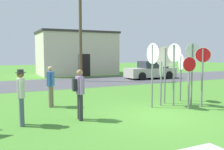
# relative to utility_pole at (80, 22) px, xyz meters

# --- Properties ---
(ground_plane) EXTENTS (80.00, 80.00, 0.00)m
(ground_plane) POSITION_rel_utility_pole_xyz_m (-0.83, -11.56, -4.62)
(ground_plane) COLOR #47842D
(street_asphalt) EXTENTS (60.00, 6.40, 0.01)m
(street_asphalt) POSITION_rel_utility_pole_xyz_m (-0.83, -0.61, -4.62)
(street_asphalt) COLOR #4C4C51
(street_asphalt) RESTS_ON ground
(building_background) EXTENTS (7.62, 5.00, 4.33)m
(building_background) POSITION_rel_utility_pole_xyz_m (1.54, 5.93, -2.45)
(building_background) COLOR beige
(building_background) RESTS_ON ground
(utility_pole) EXTENTS (1.80, 0.24, 8.87)m
(utility_pole) POSITION_rel_utility_pole_xyz_m (0.00, 0.00, 0.00)
(utility_pole) COLOR brown
(utility_pole) RESTS_ON ground
(parked_car_on_street) EXTENTS (4.36, 2.14, 1.51)m
(parked_car_on_street) POSITION_rel_utility_pole_xyz_m (6.14, -0.65, -3.93)
(parked_car_on_street) COLOR #B7B2A3
(parked_car_on_street) RESTS_ON ground
(stop_sign_rear_right) EXTENTS (0.65, 0.66, 2.53)m
(stop_sign_rear_right) POSITION_rel_utility_pole_xyz_m (0.60, -9.76, -2.86)
(stop_sign_rear_right) COLOR slate
(stop_sign_rear_right) RESTS_ON ground
(stop_sign_leaning_left) EXTENTS (0.12, 0.78, 2.63)m
(stop_sign_leaning_left) POSITION_rel_utility_pole_xyz_m (0.65, -10.27, -2.82)
(stop_sign_leaning_left) COLOR slate
(stop_sign_leaning_left) RESTS_ON ground
(stop_sign_center_cluster) EXTENTS (0.07, 0.84, 2.63)m
(stop_sign_center_cluster) POSITION_rel_utility_pole_xyz_m (-0.37, -10.19, -2.80)
(stop_sign_center_cluster) COLOR slate
(stop_sign_center_cluster) RESTS_ON ground
(stop_sign_nearest) EXTENTS (0.65, 0.14, 2.65)m
(stop_sign_nearest) POSITION_rel_utility_pole_xyz_m (1.42, -10.52, -2.85)
(stop_sign_nearest) COLOR slate
(stop_sign_nearest) RESTS_ON ground
(stop_sign_leaning_right) EXTENTS (0.55, 0.46, 1.94)m
(stop_sign_leaning_right) POSITION_rel_utility_pole_xyz_m (0.16, -10.06, -3.31)
(stop_sign_leaning_right) COLOR slate
(stop_sign_leaning_right) RESTS_ON ground
(stop_sign_low_front) EXTENTS (0.29, 0.69, 2.18)m
(stop_sign_low_front) POSITION_rel_utility_pole_xyz_m (1.59, -9.64, -3.13)
(stop_sign_low_front) COLOR slate
(stop_sign_low_front) RESTS_ON ground
(stop_sign_far_back) EXTENTS (0.60, 0.15, 2.09)m
(stop_sign_far_back) POSITION_rel_utility_pole_xyz_m (0.79, -11.03, -3.24)
(stop_sign_far_back) COLOR slate
(stop_sign_far_back) RESTS_ON ground
(stop_sign_tallest) EXTENTS (0.44, 0.46, 2.46)m
(stop_sign_tallest) POSITION_rel_utility_pole_xyz_m (1.54, -10.98, -2.99)
(stop_sign_tallest) COLOR slate
(stop_sign_tallest) RESTS_ON ground
(person_in_teal) EXTENTS (0.36, 0.51, 1.69)m
(person_in_teal) POSITION_rel_utility_pole_xyz_m (-4.07, -8.28, -3.67)
(person_in_teal) COLOR #7A6B56
(person_in_teal) RESTS_ON ground
(person_holding_notes) EXTENTS (0.37, 0.57, 1.69)m
(person_holding_notes) POSITION_rel_utility_pole_xyz_m (-3.64, -10.72, -3.64)
(person_holding_notes) COLOR #2D2D33
(person_holding_notes) RESTS_ON ground
(person_in_blue) EXTENTS (0.31, 0.57, 1.74)m
(person_in_blue) POSITION_rel_utility_pole_xyz_m (-5.44, -10.55, -3.64)
(person_in_blue) COLOR #4C5670
(person_in_blue) RESTS_ON ground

